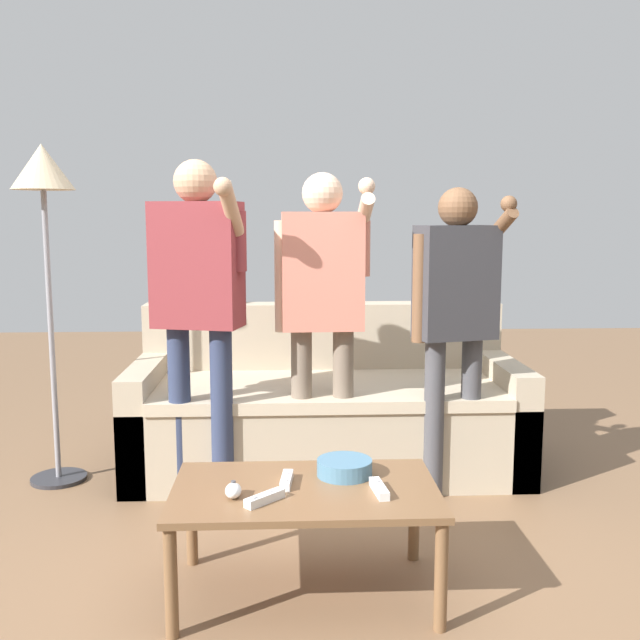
# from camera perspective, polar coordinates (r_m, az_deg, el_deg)

# --- Properties ---
(ground_plane) EXTENTS (12.00, 12.00, 0.00)m
(ground_plane) POSITION_cam_1_polar(r_m,az_deg,el_deg) (2.84, -1.78, -20.10)
(ground_plane) COLOR brown
(couch) EXTENTS (2.06, 0.92, 0.85)m
(couch) POSITION_cam_1_polar(r_m,az_deg,el_deg) (3.95, 0.47, -7.27)
(couch) COLOR #B7A88E
(couch) RESTS_ON ground
(coffee_table) EXTENTS (0.94, 0.57, 0.40)m
(coffee_table) POSITION_cam_1_polar(r_m,az_deg,el_deg) (2.62, -1.20, -14.16)
(coffee_table) COLOR brown
(coffee_table) RESTS_ON ground
(snack_bowl) EXTENTS (0.20, 0.20, 0.06)m
(snack_bowl) POSITION_cam_1_polar(r_m,az_deg,el_deg) (2.70, 1.96, -11.63)
(snack_bowl) COLOR teal
(snack_bowl) RESTS_ON coffee_table
(game_remote_nunchuk) EXTENTS (0.06, 0.09, 0.05)m
(game_remote_nunchuk) POSITION_cam_1_polar(r_m,az_deg,el_deg) (2.52, -6.91, -13.30)
(game_remote_nunchuk) COLOR white
(game_remote_nunchuk) RESTS_ON coffee_table
(floor_lamp) EXTENTS (0.30, 0.30, 1.70)m
(floor_lamp) POSITION_cam_1_polar(r_m,az_deg,el_deg) (3.80, -21.10, 9.05)
(floor_lamp) COLOR #2D2D33
(floor_lamp) RESTS_ON ground
(player_left) EXTENTS (0.46, 0.44, 1.61)m
(player_left) POSITION_cam_1_polar(r_m,az_deg,el_deg) (3.37, -9.68, 2.33)
(player_left) COLOR #2D3856
(player_left) RESTS_ON ground
(player_center) EXTENTS (0.46, 0.30, 1.56)m
(player_center) POSITION_cam_1_polar(r_m,az_deg,el_deg) (3.43, 0.20, 2.03)
(player_center) COLOR #756656
(player_center) RESTS_ON ground
(player_right) EXTENTS (0.47, 0.29, 1.48)m
(player_right) POSITION_cam_1_polar(r_m,az_deg,el_deg) (3.45, 10.72, 1.16)
(player_right) COLOR #47474C
(player_right) RESTS_ON ground
(game_remote_wand_near) EXTENTS (0.05, 0.16, 0.03)m
(game_remote_wand_near) POSITION_cam_1_polar(r_m,az_deg,el_deg) (2.55, 4.73, -13.22)
(game_remote_wand_near) COLOR white
(game_remote_wand_near) RESTS_ON coffee_table
(game_remote_wand_far) EXTENTS (0.14, 0.13, 0.03)m
(game_remote_wand_far) POSITION_cam_1_polar(r_m,az_deg,el_deg) (2.47, -4.42, -13.94)
(game_remote_wand_far) COLOR white
(game_remote_wand_far) RESTS_ON coffee_table
(game_remote_wand_spare) EXTENTS (0.05, 0.15, 0.03)m
(game_remote_wand_spare) POSITION_cam_1_polar(r_m,az_deg,el_deg) (2.62, -2.68, -12.60)
(game_remote_wand_spare) COLOR white
(game_remote_wand_spare) RESTS_ON coffee_table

